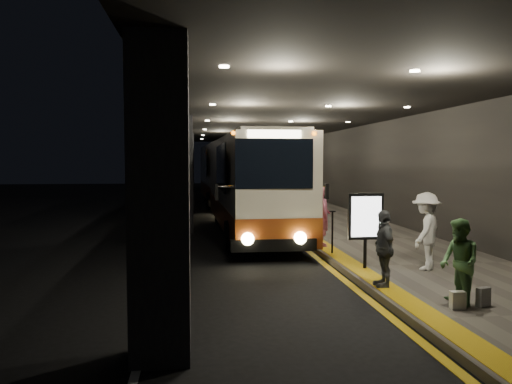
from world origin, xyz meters
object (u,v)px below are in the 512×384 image
bag_polka (483,297)px  info_sign (366,218)px  bag_plain (458,300)px  coach_second (225,176)px  passenger_waiting_green (459,262)px  stanchion_post (332,232)px  passenger_boarding (323,216)px  coach_main (251,188)px  passenger_waiting_white (426,231)px  passenger_waiting_grey (384,248)px

bag_polka → info_sign: 3.55m
info_sign → bag_plain: bearing=-81.5°
coach_second → passenger_waiting_green: coach_second is taller
coach_second → stanchion_post: 18.21m
passenger_boarding → stanchion_post: size_ratio=1.53×
coach_main → info_sign: coach_main is taller
info_sign → stanchion_post: size_ratio=1.53×
coach_main → bag_plain: size_ratio=36.56×
coach_second → bag_plain: coach_second is taller
passenger_boarding → stanchion_post: passenger_boarding is taller
coach_second → bag_polka: (3.24, -23.29, -1.44)m
coach_main → stanchion_post: bearing=-72.5°
coach_second → stanchion_post: bearing=-86.2°
passenger_boarding → info_sign: size_ratio=1.00×
coach_second → passenger_waiting_white: bearing=-82.3°
bag_plain → passenger_boarding: bearing=96.2°
coach_main → passenger_boarding: 4.24m
stanchion_post → bag_polka: bearing=-76.0°
coach_second → passenger_boarding: bearing=-85.6°
coach_main → info_sign: (1.98, -6.99, -0.33)m
coach_main → bag_polka: 10.75m
passenger_boarding → passenger_waiting_green: size_ratio=1.16×
bag_plain → info_sign: bearing=98.6°
passenger_waiting_grey → coach_second: bearing=-172.4°
stanchion_post → info_sign: bearing=-82.8°
passenger_waiting_green → stanchion_post: (-0.88, 5.12, -0.19)m
passenger_boarding → passenger_waiting_white: 3.79m
passenger_boarding → bag_polka: (1.25, -6.42, -0.74)m
passenger_boarding → passenger_waiting_green: passenger_boarding is taller
coach_main → coach_second: (-0.21, 13.07, 0.06)m
passenger_waiting_white → stanchion_post: passenger_waiting_white is taller
passenger_boarding → stanchion_post: (-0.05, -1.21, -0.32)m
coach_second → bag_polka: size_ratio=35.17×
passenger_waiting_green → passenger_waiting_white: bearing=164.4°
passenger_waiting_green → bag_polka: bearing=77.1°
coach_second → passenger_waiting_green: (2.82, -23.20, -0.82)m
coach_second → bag_plain: (2.69, -23.40, -1.45)m
passenger_waiting_white → bag_polka: bearing=35.0°
passenger_waiting_white → passenger_waiting_grey: (-1.60, -1.43, -0.13)m
bag_plain → passenger_waiting_grey: bearing=113.1°
passenger_boarding → passenger_waiting_white: passenger_waiting_white is taller
passenger_boarding → coach_main: bearing=32.1°
passenger_boarding → passenger_waiting_grey: size_ratio=1.15×
coach_second → stanchion_post: coach_second is taller
coach_second → info_sign: (2.19, -20.06, -0.38)m
passenger_waiting_grey → info_sign: size_ratio=0.87×
passenger_waiting_white → info_sign: (-1.40, 0.25, 0.30)m
passenger_waiting_grey → info_sign: 1.75m
passenger_waiting_white → passenger_waiting_green: bearing=26.8°
info_sign → coach_main: bearing=105.7°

